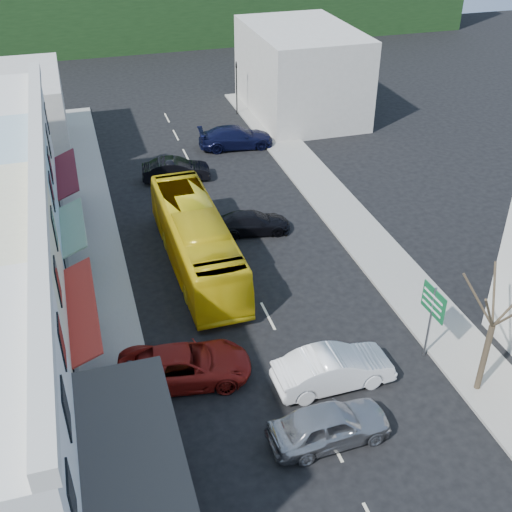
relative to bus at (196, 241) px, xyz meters
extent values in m
plane|color=black|center=(2.30, -9.27, -1.55)|extent=(120.00, 120.00, 0.00)
cube|color=gray|center=(-5.20, 0.73, -1.48)|extent=(3.00, 52.00, 0.15)
cube|color=gray|center=(9.80, 0.73, -1.48)|extent=(3.00, 52.00, 0.15)
cube|color=#551722|center=(-6.10, -14.77, 1.50)|extent=(1.30, 7.65, 0.08)
cube|color=#A72C22|center=(-6.10, -6.27, 1.50)|extent=(1.30, 6.80, 0.08)
cube|color=#195926|center=(-6.10, 0.73, 1.50)|extent=(1.30, 5.10, 0.08)
cube|color=#551722|center=(-6.10, 7.23, 1.50)|extent=(1.30, 5.95, 0.08)
cube|color=#B7B2A8|center=(-9.70, 17.73, 1.45)|extent=(8.00, 10.00, 6.00)
cube|color=#B7B2A8|center=(13.30, 20.73, 1.95)|extent=(8.00, 12.00, 7.00)
imported|color=yellow|center=(0.00, 0.00, 0.00)|extent=(2.72, 11.65, 3.10)
imported|color=#9D9DA2|center=(2.20, -13.20, -0.85)|extent=(4.48, 2.00, 1.40)
imported|color=white|center=(3.51, -10.44, -0.85)|extent=(4.44, 1.90, 1.40)
imported|color=maroon|center=(-2.33, -8.40, -0.85)|extent=(4.82, 2.52, 1.40)
imported|color=black|center=(3.83, 2.60, -0.85)|extent=(4.71, 2.44, 1.40)
imported|color=black|center=(0.87, 10.78, -0.85)|extent=(4.59, 2.32, 1.40)
imported|color=black|center=(6.20, 15.05, -0.85)|extent=(4.64, 2.21, 1.40)
imported|color=black|center=(-4.55, -8.54, -0.55)|extent=(0.54, 0.68, 1.70)
camera|label=1|loc=(-5.25, -28.52, 17.47)|focal=45.00mm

